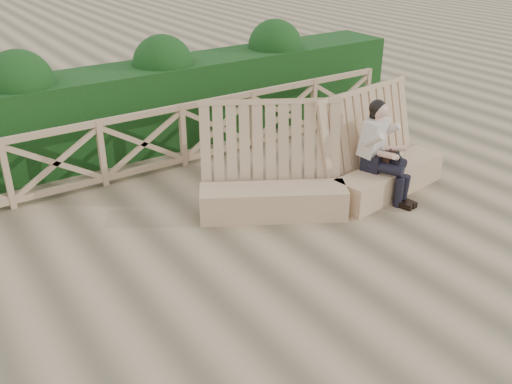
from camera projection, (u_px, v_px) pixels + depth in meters
ground at (266, 272)px, 6.97m from camera, size 60.00×60.00×0.00m
bench at (332, 178)px, 8.52m from camera, size 4.04×1.72×1.58m
woman at (381, 148)px, 8.49m from camera, size 0.58×1.01×1.53m
guardrail at (144, 144)px, 9.33m from camera, size 10.10×0.09×1.10m
hedge at (115, 113)px, 10.13m from camera, size 12.00×1.20×1.50m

